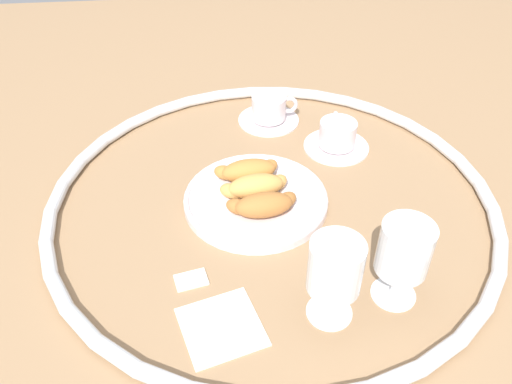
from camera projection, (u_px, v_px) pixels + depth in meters
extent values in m
plane|color=#997551|center=(272.00, 202.00, 0.95)|extent=(2.20, 2.20, 0.00)
torus|color=silver|center=(272.00, 197.00, 0.94)|extent=(0.81, 0.81, 0.02)
cylinder|color=silver|center=(256.00, 201.00, 0.94)|extent=(0.26, 0.26, 0.02)
torus|color=silver|center=(256.00, 198.00, 0.94)|extent=(0.26, 0.26, 0.01)
ellipsoid|color=#AD6B33|center=(264.00, 205.00, 0.88)|extent=(0.10, 0.06, 0.04)
ellipsoid|color=#AD6B33|center=(286.00, 200.00, 0.90)|extent=(0.05, 0.05, 0.03)
ellipsoid|color=#AD6B33|center=(238.00, 207.00, 0.89)|extent=(0.05, 0.05, 0.03)
ellipsoid|color=#D6994C|center=(256.00, 187.00, 0.92)|extent=(0.11, 0.06, 0.04)
ellipsoid|color=#D6994C|center=(277.00, 183.00, 0.94)|extent=(0.05, 0.05, 0.03)
ellipsoid|color=#D6994C|center=(231.00, 189.00, 0.93)|extent=(0.05, 0.05, 0.03)
ellipsoid|color=#BC7A38|center=(249.00, 171.00, 0.96)|extent=(0.10, 0.06, 0.04)
ellipsoid|color=#BC7A38|center=(270.00, 167.00, 0.98)|extent=(0.05, 0.05, 0.03)
ellipsoid|color=#BC7A38|center=(225.00, 173.00, 0.97)|extent=(0.05, 0.05, 0.03)
cylinder|color=silver|center=(269.00, 119.00, 1.16)|extent=(0.14, 0.14, 0.01)
cylinder|color=silver|center=(269.00, 107.00, 1.15)|extent=(0.08, 0.08, 0.05)
cylinder|color=brown|center=(269.00, 99.00, 1.13)|extent=(0.07, 0.07, 0.01)
torus|color=silver|center=(289.00, 105.00, 1.15)|extent=(0.04, 0.01, 0.04)
cylinder|color=silver|center=(336.00, 146.00, 1.08)|extent=(0.14, 0.14, 0.01)
cylinder|color=silver|center=(338.00, 134.00, 1.06)|extent=(0.08, 0.08, 0.05)
cylinder|color=brown|center=(339.00, 124.00, 1.05)|extent=(0.07, 0.07, 0.01)
torus|color=silver|center=(335.00, 121.00, 1.10)|extent=(0.01, 0.04, 0.04)
cylinder|color=white|center=(329.00, 312.00, 0.76)|extent=(0.07, 0.07, 0.01)
cylinder|color=white|center=(331.00, 298.00, 0.74)|extent=(0.01, 0.01, 0.05)
cylinder|color=white|center=(336.00, 266.00, 0.70)|extent=(0.08, 0.08, 0.08)
cylinder|color=#E0CC4C|center=(335.00, 271.00, 0.70)|extent=(0.07, 0.07, 0.06)
cylinder|color=white|center=(393.00, 293.00, 0.79)|extent=(0.07, 0.07, 0.01)
cylinder|color=white|center=(397.00, 280.00, 0.77)|extent=(0.01, 0.01, 0.05)
cylinder|color=white|center=(405.00, 248.00, 0.72)|extent=(0.08, 0.08, 0.08)
cylinder|color=gold|center=(403.00, 254.00, 0.73)|extent=(0.07, 0.07, 0.05)
cube|color=white|center=(191.00, 279.00, 0.81)|extent=(0.06, 0.04, 0.01)
cube|color=silver|center=(221.00, 326.00, 0.74)|extent=(0.14, 0.14, 0.01)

